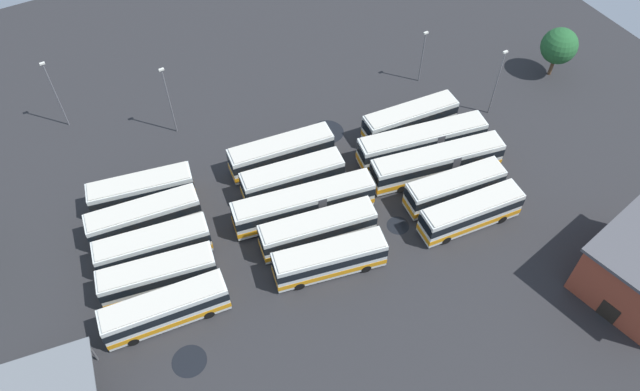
% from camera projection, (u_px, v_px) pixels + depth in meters
% --- Properties ---
extents(ground_plane, '(109.12, 109.12, 0.00)m').
position_uv_depth(ground_plane, '(304.00, 213.00, 63.25)').
color(ground_plane, '#28282B').
extents(bus_row0_slot0, '(11.47, 3.58, 3.58)m').
position_uv_depth(bus_row0_slot0, '(410.00, 119.00, 69.64)').
color(bus_row0_slot0, silver).
rests_on(bus_row0_slot0, ground_plane).
extents(bus_row0_slot1, '(14.99, 5.34, 3.58)m').
position_uv_depth(bus_row0_slot1, '(422.00, 141.00, 67.36)').
color(bus_row0_slot1, silver).
rests_on(bus_row0_slot1, ground_plane).
extents(bus_row0_slot2, '(14.99, 5.44, 3.58)m').
position_uv_depth(bus_row0_slot2, '(437.00, 163.00, 65.30)').
color(bus_row0_slot2, silver).
rests_on(bus_row0_slot2, ground_plane).
extents(bus_row0_slot3, '(10.89, 3.92, 3.58)m').
position_uv_depth(bus_row0_slot3, '(454.00, 188.00, 63.02)').
color(bus_row0_slot3, silver).
rests_on(bus_row0_slot3, ground_plane).
extents(bus_row0_slot4, '(11.01, 3.71, 3.58)m').
position_uv_depth(bus_row0_slot4, '(471.00, 213.00, 60.92)').
color(bus_row0_slot4, silver).
rests_on(bus_row0_slot4, ground_plane).
extents(bus_row1_slot0, '(11.85, 3.98, 3.58)m').
position_uv_depth(bus_row1_slot0, '(281.00, 153.00, 66.24)').
color(bus_row1_slot0, silver).
rests_on(bus_row1_slot0, ground_plane).
extents(bus_row1_slot1, '(11.25, 4.14, 3.58)m').
position_uv_depth(bus_row1_slot1, '(293.00, 178.00, 63.92)').
color(bus_row1_slot1, silver).
rests_on(bus_row1_slot1, ground_plane).
extents(bus_row1_slot2, '(14.99, 5.22, 3.58)m').
position_uv_depth(bus_row1_slot2, '(304.00, 203.00, 61.67)').
color(bus_row1_slot2, silver).
rests_on(bus_row1_slot2, ground_plane).
extents(bus_row1_slot3, '(11.92, 4.60, 3.58)m').
position_uv_depth(bus_row1_slot3, '(318.00, 229.00, 59.56)').
color(bus_row1_slot3, silver).
rests_on(bus_row1_slot3, ground_plane).
extents(bus_row1_slot4, '(11.19, 4.84, 3.58)m').
position_uv_depth(bus_row1_slot4, '(329.00, 259.00, 57.34)').
color(bus_row1_slot4, silver).
rests_on(bus_row1_slot4, ground_plane).
extents(bus_row2_slot0, '(10.98, 4.67, 3.58)m').
position_uv_depth(bus_row2_slot0, '(142.00, 191.00, 62.74)').
color(bus_row2_slot0, silver).
rests_on(bus_row2_slot0, ground_plane).
extents(bus_row2_slot1, '(11.40, 3.97, 3.58)m').
position_uv_depth(bus_row2_slot1, '(144.00, 217.00, 60.52)').
color(bus_row2_slot1, silver).
rests_on(bus_row2_slot1, ground_plane).
extents(bus_row2_slot2, '(11.22, 4.33, 3.58)m').
position_uv_depth(bus_row2_slot2, '(153.00, 246.00, 58.28)').
color(bus_row2_slot2, silver).
rests_on(bus_row2_slot2, ground_plane).
extents(bus_row2_slot3, '(11.04, 4.53, 3.58)m').
position_uv_depth(bus_row2_slot3, '(158.00, 276.00, 56.15)').
color(bus_row2_slot3, silver).
rests_on(bus_row2_slot3, ground_plane).
extents(bus_row2_slot4, '(11.51, 3.84, 3.58)m').
position_uv_depth(bus_row2_slot4, '(166.00, 309.00, 53.91)').
color(bus_row2_slot4, silver).
rests_on(bus_row2_slot4, ground_plane).
extents(lamp_post_far_corner, '(0.56, 0.28, 7.33)m').
position_uv_depth(lamp_post_far_corner, '(423.00, 55.00, 73.82)').
color(lamp_post_far_corner, slate).
rests_on(lamp_post_far_corner, ground_plane).
extents(lamp_post_by_building, '(0.56, 0.28, 9.07)m').
position_uv_depth(lamp_post_by_building, '(497.00, 81.00, 69.34)').
color(lamp_post_by_building, slate).
rests_on(lamp_post_by_building, ground_plane).
extents(lamp_post_near_entrance, '(0.56, 0.28, 9.21)m').
position_uv_depth(lamp_post_near_entrance, '(169.00, 99.00, 67.22)').
color(lamp_post_near_entrance, slate).
rests_on(lamp_post_near_entrance, ground_plane).
extents(lamp_post_mid_lot, '(0.56, 0.28, 9.14)m').
position_uv_depth(lamp_post_mid_lot, '(55.00, 92.00, 67.96)').
color(lamp_post_mid_lot, slate).
rests_on(lamp_post_mid_lot, ground_plane).
extents(tree_east_edge, '(4.49, 4.49, 6.63)m').
position_uv_depth(tree_east_edge, '(559.00, 46.00, 74.44)').
color(tree_east_edge, brown).
rests_on(tree_east_edge, ground_plane).
extents(puddle_front_lane, '(3.98, 3.98, 0.01)m').
position_uv_depth(puddle_front_lane, '(327.00, 132.00, 71.01)').
color(puddle_front_lane, black).
rests_on(puddle_front_lane, ground_plane).
extents(puddle_near_shelter, '(3.12, 3.12, 0.01)m').
position_uv_depth(puddle_near_shelter, '(189.00, 361.00, 52.77)').
color(puddle_near_shelter, black).
rests_on(puddle_near_shelter, ground_plane).
extents(puddle_between_rows, '(2.36, 2.36, 0.01)m').
position_uv_depth(puddle_between_rows, '(398.00, 226.00, 62.23)').
color(puddle_between_rows, black).
rests_on(puddle_between_rows, ground_plane).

